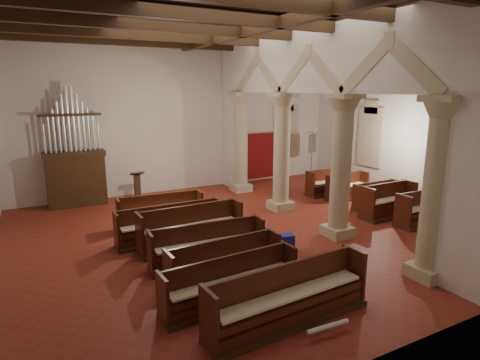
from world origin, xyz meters
name	(u,v)px	position (x,y,z in m)	size (l,w,h in m)	color
floor	(258,230)	(0.00, 0.00, 0.00)	(14.00, 14.00, 0.00)	maroon
ceiling	(260,21)	(0.00, 0.00, 6.00)	(14.00, 14.00, 0.00)	black
wall_back	(186,118)	(0.00, 6.00, 3.00)	(14.00, 0.02, 6.00)	silver
wall_front	(452,166)	(0.00, -6.00, 3.00)	(14.00, 0.02, 6.00)	silver
wall_right	(423,122)	(7.00, 0.00, 3.00)	(0.02, 12.00, 6.00)	silver
ceiling_beams	(260,28)	(0.00, 0.00, 5.82)	(13.80, 11.80, 0.30)	#3B2513
arcade	(310,110)	(1.80, 0.00, 3.56)	(0.90, 11.90, 6.00)	tan
window_right_a	(459,149)	(6.98, -1.50, 2.20)	(0.03, 1.00, 2.20)	#316F5A
window_right_b	(370,137)	(6.98, 2.50, 2.20)	(0.03, 1.00, 2.20)	#316F5A
window_back	(285,132)	(5.00, 5.98, 2.20)	(1.00, 0.03, 2.20)	#316F5A
pipe_organ	(75,168)	(-4.50, 5.50, 1.37)	(2.10, 0.85, 4.40)	#3B2513
lectern	(138,189)	(-2.42, 4.94, 0.49)	(0.48, 0.49, 1.19)	#341D10
dossal_curtain	(259,156)	(3.50, 5.92, 1.17)	(1.80, 0.07, 2.17)	maroon
processional_banner	(311,164)	(5.53, 4.58, 0.80)	(0.53, 0.67, 2.36)	#3B2513
hymnal_box_a	(299,286)	(-1.28, -3.85, 0.25)	(0.30, 0.24, 0.30)	#161A9A
hymnal_box_b	(287,241)	(-0.12, -1.72, 0.27)	(0.34, 0.28, 0.34)	navy
hymnal_box_c	(266,236)	(-0.41, -1.12, 0.28)	(0.35, 0.29, 0.35)	navy
tube_heater_a	(328,326)	(-1.61, -5.15, 0.16)	(0.09, 0.09, 0.85)	white
tube_heater_b	(268,292)	(-1.91, -3.64, 0.16)	(0.11, 0.11, 1.14)	white
nave_pew_0	(289,304)	(-1.98, -4.51, 0.35)	(3.38, 0.93, 1.08)	#3B2513
nave_pew_1	(231,289)	(-2.63, -3.43, 0.31)	(2.94, 0.80, 0.96)	#3B2513
nave_pew_2	(225,270)	(-2.38, -2.61, 0.33)	(2.64, 0.78, 0.99)	#3B2513
nave_pew_3	(208,251)	(-2.29, -1.47, 0.33)	(2.89, 0.83, 1.01)	#3B2513
nave_pew_4	(191,234)	(-2.26, -0.30, 0.38)	(2.86, 0.81, 1.13)	#3B2513
nave_pew_5	(171,229)	(-2.59, 0.44, 0.34)	(3.04, 0.68, 1.02)	#3B2513
nave_pew_6	(161,216)	(-2.50, 1.69, 0.34)	(2.63, 0.84, 1.02)	#3B2513
aisle_pew_0	(423,213)	(4.88, -1.97, 0.36)	(1.97, 0.72, 1.07)	#3B2513
aisle_pew_1	(388,206)	(4.53, -0.89, 0.38)	(2.08, 0.78, 1.12)	#3B2513
aisle_pew_2	(377,200)	(4.90, -0.05, 0.32)	(1.93, 0.68, 0.96)	#3B2513
aisle_pew_3	(347,190)	(4.88, 1.46, 0.34)	(1.81, 0.76, 1.00)	#3B2513
aisle_pew_4	(327,186)	(4.59, 2.31, 0.35)	(1.78, 0.70, 1.03)	#3B2513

